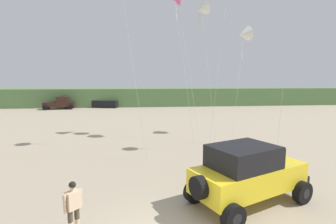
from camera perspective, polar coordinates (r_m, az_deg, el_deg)
name	(u,v)px	position (r m, az deg, el deg)	size (l,w,h in m)	color
dune_ridge	(162,96)	(46.92, -1.43, 3.58)	(90.00, 8.19, 3.12)	#567A47
jeep	(248,173)	(9.99, 17.79, -13.05)	(5.00, 3.89, 2.26)	yellow
person_watching	(73,205)	(8.37, -20.90, -19.26)	(0.47, 0.49, 1.67)	#DBB28E
distant_pickup	(60,103)	(43.47, -23.50, 1.86)	(4.82, 2.96, 1.98)	black
distant_sedan	(106,104)	(43.37, -14.10, 1.78)	(4.20, 1.70, 1.20)	black
kite_orange_streamer	(178,0)	(22.84, 2.31, 24.15)	(2.00, 4.88, 11.99)	#E04C93
kite_yellow_diamond	(244,34)	(22.81, 16.97, 16.64)	(3.32, 5.79, 9.27)	white
kite_black_sled	(202,9)	(21.05, 7.69, 22.30)	(1.49, 4.81, 10.83)	white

